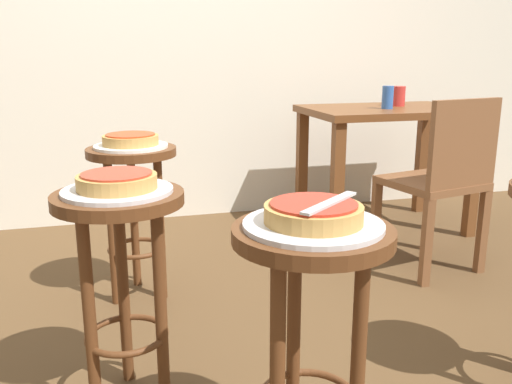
# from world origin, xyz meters

# --- Properties ---
(ground_plane) EXTENTS (6.00, 6.00, 0.00)m
(ground_plane) POSITION_xyz_m (0.00, 0.00, 0.00)
(ground_plane) COLOR brown
(stool_foreground) EXTENTS (0.37, 0.37, 0.66)m
(stool_foreground) POSITION_xyz_m (-0.02, -0.77, 0.49)
(stool_foreground) COLOR #5B3319
(stool_foreground) RESTS_ON ground_plane
(serving_plate_foreground) EXTENTS (0.32, 0.32, 0.01)m
(serving_plate_foreground) POSITION_xyz_m (-0.02, -0.77, 0.67)
(serving_plate_foreground) COLOR silver
(serving_plate_foreground) RESTS_ON stool_foreground
(pizza_foreground) EXTENTS (0.22, 0.22, 0.05)m
(pizza_foreground) POSITION_xyz_m (-0.02, -0.77, 0.70)
(pizza_foreground) COLOR tan
(pizza_foreground) RESTS_ON serving_plate_foreground
(stool_leftside) EXTENTS (0.37, 0.37, 0.66)m
(stool_leftside) POSITION_xyz_m (-0.43, -0.33, 0.49)
(stool_leftside) COLOR #5B3319
(stool_leftside) RESTS_ON ground_plane
(serving_plate_leftside) EXTENTS (0.31, 0.31, 0.01)m
(serving_plate_leftside) POSITION_xyz_m (-0.43, -0.33, 0.67)
(serving_plate_leftside) COLOR silver
(serving_plate_leftside) RESTS_ON stool_leftside
(pizza_leftside) EXTENTS (0.22, 0.22, 0.05)m
(pizza_leftside) POSITION_xyz_m (-0.43, -0.33, 0.70)
(pizza_leftside) COLOR tan
(pizza_leftside) RESTS_ON serving_plate_leftside
(stool_rear) EXTENTS (0.37, 0.37, 0.66)m
(stool_rear) POSITION_xyz_m (-0.36, 0.44, 0.49)
(stool_rear) COLOR #5B3319
(stool_rear) RESTS_ON ground_plane
(serving_plate_rear) EXTENTS (0.31, 0.31, 0.01)m
(serving_plate_rear) POSITION_xyz_m (-0.36, 0.44, 0.67)
(serving_plate_rear) COLOR white
(serving_plate_rear) RESTS_ON stool_rear
(pizza_rear) EXTENTS (0.23, 0.23, 0.05)m
(pizza_rear) POSITION_xyz_m (-0.36, 0.44, 0.70)
(pizza_rear) COLOR tan
(pizza_rear) RESTS_ON serving_plate_rear
(dining_table) EXTENTS (0.95, 0.64, 0.74)m
(dining_table) POSITION_xyz_m (1.15, 1.02, 0.61)
(dining_table) COLOR brown
(dining_table) RESTS_ON ground_plane
(cup_near_edge) EXTENTS (0.06, 0.06, 0.13)m
(cup_near_edge) POSITION_xyz_m (1.10, 0.95, 0.80)
(cup_near_edge) COLOR #3360B2
(cup_near_edge) RESTS_ON dining_table
(cup_far_edge) EXTENTS (0.08, 0.08, 0.12)m
(cup_far_edge) POSITION_xyz_m (1.25, 1.08, 0.80)
(cup_far_edge) COLOR red
(cup_far_edge) RESTS_ON dining_table
(wooden_chair) EXTENTS (0.47, 0.47, 0.85)m
(wooden_chair) POSITION_xyz_m (1.07, 0.33, 0.47)
(wooden_chair) COLOR brown
(wooden_chair) RESTS_ON ground_plane
(pizza_server_knife) EXTENTS (0.19, 0.16, 0.01)m
(pizza_server_knife) POSITION_xyz_m (0.01, -0.79, 0.72)
(pizza_server_knife) COLOR silver
(pizza_server_knife) RESTS_ON pizza_foreground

